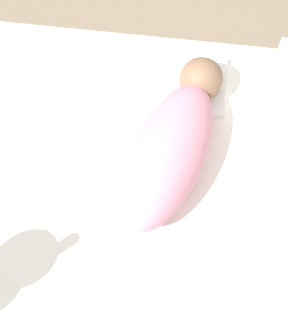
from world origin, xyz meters
TOP-DOWN VIEW (x-y plane):
  - ground_plane at (0.00, 0.00)m, footprint 12.00×12.00m
  - bed_mattress at (0.00, 0.00)m, footprint 1.46×1.00m
  - burp_cloth at (0.15, 0.33)m, footprint 0.23×0.20m
  - swaddled_baby at (0.13, 0.10)m, footprint 0.30×0.55m

SIDE VIEW (x-z plane):
  - ground_plane at x=0.00m, z-range 0.00..0.00m
  - bed_mattress at x=0.00m, z-range 0.00..0.14m
  - burp_cloth at x=0.15m, z-range 0.14..0.16m
  - swaddled_baby at x=0.13m, z-range 0.14..0.30m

